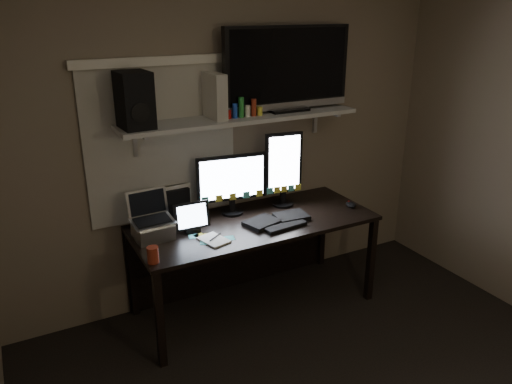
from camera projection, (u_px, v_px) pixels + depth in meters
back_wall at (232, 141)px, 3.82m from camera, size 3.60×0.00×3.60m
window_blinds at (163, 144)px, 3.55m from camera, size 1.10×0.02×1.10m
desk at (247, 236)px, 3.86m from camera, size 1.80×0.75×0.73m
wall_shelf at (242, 118)px, 3.60m from camera, size 1.80×0.35×0.03m
monitor_landscape at (232, 184)px, 3.75m from camera, size 0.54×0.13×0.47m
monitor_portrait at (283, 169)px, 3.89m from camera, size 0.31×0.10×0.60m
keyboard at (277, 219)px, 3.68m from camera, size 0.52×0.25×0.03m
mouse at (351, 205)px, 3.95m from camera, size 0.08×0.11×0.04m
notepad at (214, 240)px, 3.38m from camera, size 0.19×0.24×0.01m
tablet at (191, 217)px, 3.49m from camera, size 0.25×0.11×0.22m
file_sorter at (176, 203)px, 3.70m from camera, size 0.20×0.10×0.25m
laptop at (152, 217)px, 3.36m from camera, size 0.30×0.25×0.32m
cup at (153, 255)px, 3.08m from camera, size 0.08×0.08×0.11m
sticky_notes at (214, 235)px, 3.47m from camera, size 0.33×0.26×0.00m
tv at (288, 69)px, 3.67m from camera, size 1.03×0.19×0.62m
game_console at (215, 96)px, 3.47m from camera, size 0.08×0.26×0.32m
speaker at (134, 100)px, 3.18m from camera, size 0.21×0.25×0.36m
bottles at (244, 107)px, 3.54m from camera, size 0.24×0.11×0.15m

